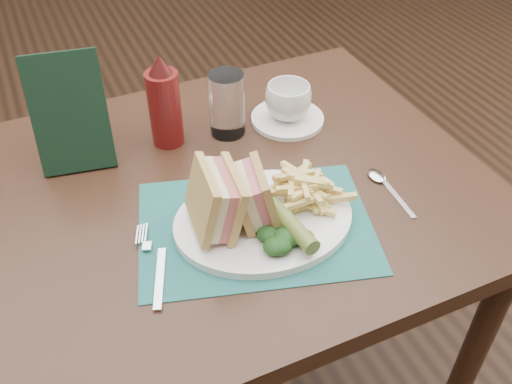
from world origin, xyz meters
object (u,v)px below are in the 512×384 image
saucer (287,119)px  ketchup_bottle (164,101)px  plate (263,220)px  sandwich_half_a (202,202)px  table_main (238,310)px  drinking_glass (227,104)px  check_presenter (70,113)px  coffee_cup (288,101)px  placemat (256,226)px  sandwich_half_b (240,196)px

saucer → ketchup_bottle: bearing=172.4°
plate → saucer: plate is taller
sandwich_half_a → saucer: 0.37m
table_main → plate: bearing=-88.3°
saucer → drinking_glass: drinking_glass is taller
sandwich_half_a → check_presenter: 0.32m
drinking_glass → plate: bearing=-99.9°
plate → ketchup_bottle: size_ratio=1.61×
table_main → drinking_glass: 0.47m
sandwich_half_a → drinking_glass: size_ratio=0.87×
table_main → drinking_glass: (0.05, 0.15, 0.44)m
plate → sandwich_half_a: sandwich_half_a is taller
saucer → coffee_cup: coffee_cup is taller
coffee_cup → plate: bearing=-124.0°
ketchup_bottle → plate: bearing=-76.2°
table_main → saucer: bearing=37.5°
placemat → coffee_cup: bearing=53.9°
sandwich_half_b → coffee_cup: size_ratio=1.04×
coffee_cup → drinking_glass: drinking_glass is taller
placemat → drinking_glass: bearing=77.3°
placemat → coffee_cup: (0.19, 0.26, 0.05)m
table_main → ketchup_bottle: (-0.07, 0.17, 0.47)m
saucer → coffee_cup: 0.04m
sandwich_half_b → saucer: (0.21, 0.25, -0.06)m
coffee_cup → sandwich_half_b: bearing=-130.5°
placemat → sandwich_half_b: sandwich_half_b is taller
plate → check_presenter: 0.40m
sandwich_half_b → plate: bearing=-3.9°
placemat → plate: (0.01, 0.00, 0.01)m
placemat → coffee_cup: coffee_cup is taller
sandwich_half_a → table_main: bearing=54.4°
ketchup_bottle → check_presenter: size_ratio=0.86×
sandwich_half_a → saucer: bearing=47.8°
plate → sandwich_half_a: bearing=177.2°
placemat → sandwich_half_b: 0.07m
coffee_cup → drinking_glass: 0.13m
sandwich_half_a → ketchup_bottle: ketchup_bottle is taller
sandwich_half_a → sandwich_half_b: (0.06, -0.00, -0.01)m
placemat → drinking_glass: 0.29m
sandwich_half_a → coffee_cup: sandwich_half_a is taller
drinking_glass → coffee_cup: bearing=-6.2°
sandwich_half_a → check_presenter: (-0.14, 0.28, 0.03)m
sandwich_half_b → drinking_glass: (0.08, 0.26, -0.00)m
check_presenter → plate: bearing=-41.5°
placemat → sandwich_half_a: sandwich_half_a is taller
saucer → sandwich_half_b: bearing=-130.5°
placemat → ketchup_bottle: (-0.06, 0.29, 0.09)m
plate → saucer: bearing=61.3°
table_main → sandwich_half_b: (-0.03, -0.11, 0.44)m
coffee_cup → check_presenter: bearing=174.4°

